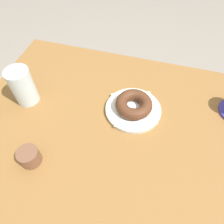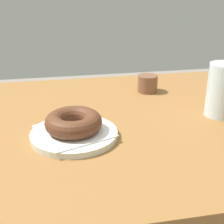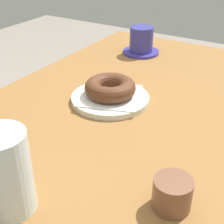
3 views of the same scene
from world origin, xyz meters
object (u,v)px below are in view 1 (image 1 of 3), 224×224
(water_glass, at_px, (23,86))
(donut_chocolate_ring, at_px, (132,104))
(plate_chocolate_ring, at_px, (132,109))
(sugar_jar, at_px, (29,157))

(water_glass, bearing_deg, donut_chocolate_ring, -172.04)
(plate_chocolate_ring, height_order, donut_chocolate_ring, donut_chocolate_ring)
(plate_chocolate_ring, relative_size, donut_chocolate_ring, 1.54)
(plate_chocolate_ring, bearing_deg, water_glass, 7.96)
(donut_chocolate_ring, relative_size, water_glass, 0.93)
(donut_chocolate_ring, distance_m, water_glass, 0.37)
(plate_chocolate_ring, relative_size, water_glass, 1.43)
(water_glass, height_order, sugar_jar, water_glass)
(water_glass, bearing_deg, plate_chocolate_ring, -172.04)
(plate_chocolate_ring, xyz_separation_m, donut_chocolate_ring, (0.00, 0.00, 0.03))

